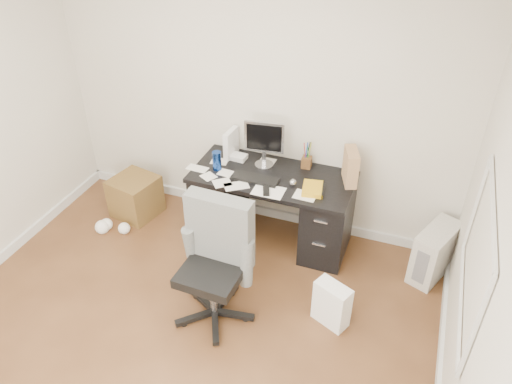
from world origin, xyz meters
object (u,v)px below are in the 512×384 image
desk (272,206)px  pc_tower (434,253)px  keyboard (255,179)px  wicker_basket (135,196)px  office_chair (212,267)px  lcd_monitor (264,144)px

desk → pc_tower: size_ratio=2.94×
keyboard → wicker_basket: size_ratio=1.02×
keyboard → office_chair: (0.01, -0.99, -0.22)m
keyboard → pc_tower: size_ratio=0.85×
wicker_basket → pc_tower: bearing=2.3°
desk → office_chair: (-0.12, -1.12, 0.15)m
pc_tower → wicker_basket: 3.02m
keyboard → pc_tower: keyboard is taller
keyboard → wicker_basket: (-1.36, 0.03, -0.55)m
desk → keyboard: keyboard is taller
desk → pc_tower: (1.54, 0.02, -0.14)m
wicker_basket → office_chair: bearing=-36.7°
pc_tower → keyboard: bearing=-152.3°
wicker_basket → desk: bearing=4.0°
lcd_monitor → pc_tower: 1.82m
pc_tower → office_chair: bearing=-122.8°
keyboard → office_chair: bearing=-89.2°
pc_tower → wicker_basket: (-3.02, -0.12, -0.04)m
office_chair → pc_tower: 2.03m
lcd_monitor → wicker_basket: lcd_monitor is taller
lcd_monitor → office_chair: size_ratio=0.43×
office_chair → wicker_basket: bearing=145.2°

